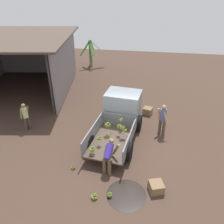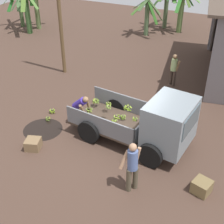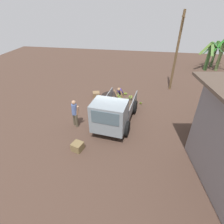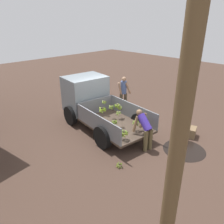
{
  "view_description": "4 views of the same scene",
  "coord_description": "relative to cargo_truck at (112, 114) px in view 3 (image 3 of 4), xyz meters",
  "views": [
    {
      "loc": [
        -8.53,
        -1.27,
        6.68
      ],
      "look_at": [
        0.9,
        0.35,
        1.19
      ],
      "focal_mm": 35.0,
      "sensor_mm": 36.0,
      "label": 1
    },
    {
      "loc": [
        3.5,
        -8.47,
        7.0
      ],
      "look_at": [
        -0.36,
        -0.36,
        1.24
      ],
      "focal_mm": 50.0,
      "sensor_mm": 36.0,
      "label": 2
    },
    {
      "loc": [
        9.06,
        1.31,
        6.29
      ],
      "look_at": [
        1.07,
        -0.06,
        1.12
      ],
      "focal_mm": 28.0,
      "sensor_mm": 36.0,
      "label": 3
    },
    {
      "loc": [
        -5.96,
        5.65,
        4.38
      ],
      "look_at": [
        -0.65,
        0.41,
        1.14
      ],
      "focal_mm": 35.0,
      "sensor_mm": 36.0,
      "label": 4
    }
  ],
  "objects": [
    {
      "name": "ground",
      "position": [
        -1.17,
        0.07,
        -1.03
      ],
      "size": [
        36.0,
        36.0,
        0.0
      ],
      "primitive_type": "plane",
      "color": "#473329"
    },
    {
      "name": "mud_patch_0",
      "position": [
        -4.22,
        -0.8,
        -1.03
      ],
      "size": [
        1.49,
        1.49,
        0.01
      ],
      "primitive_type": "cylinder",
      "color": "black",
      "rests_on": "ground"
    },
    {
      "name": "cargo_truck",
      "position": [
        0.0,
        0.0,
        0.0
      ],
      "size": [
        4.45,
        2.46,
        1.99
      ],
      "rotation": [
        0.0,
        0.0,
        -0.12
      ],
      "color": "#44352A",
      "rests_on": "ground"
    },
    {
      "name": "utility_pole",
      "position": [
        -6.26,
        3.9,
        1.95
      ],
      "size": [
        1.0,
        0.18,
        5.84
      ],
      "color": "brown",
      "rests_on": "ground"
    },
    {
      "name": "banana_palm_0",
      "position": [
        -11.78,
        8.11,
        0.49
      ],
      "size": [
        2.48,
        2.2,
        2.89
      ],
      "color": "#35592B",
      "rests_on": "ground"
    },
    {
      "name": "banana_palm_3",
      "position": [
        -11.84,
        9.22,
        0.67
      ],
      "size": [
        2.02,
        2.39,
        3.21
      ],
      "color": "#5D7240",
      "rests_on": "ground"
    },
    {
      "name": "banana_palm_4",
      "position": [
        -13.21,
        9.13,
        0.51
      ],
      "size": [
        2.45,
        2.72,
        2.76
      ],
      "color": "#425A32",
      "rests_on": "ground"
    },
    {
      "name": "person_foreground_visitor",
      "position": [
        -0.01,
        -2.14,
        -0.1
      ],
      "size": [
        0.58,
        0.6,
        1.68
      ],
      "rotation": [
        0.0,
        0.0,
        2.54
      ],
      "color": "brown",
      "rests_on": "ground"
    },
    {
      "name": "person_worker_loading",
      "position": [
        -3.06,
        0.08,
        -0.22
      ],
      "size": [
        0.76,
        0.69,
        1.38
      ],
      "rotation": [
        0.0,
        0.0,
        -0.18
      ],
      "color": "brown",
      "rests_on": "ground"
    },
    {
      "name": "person_bystander_near_shed",
      "position": [
        -0.82,
        4.93,
        -0.18
      ],
      "size": [
        0.56,
        0.42,
        1.54
      ],
      "rotation": [
        0.0,
        0.0,
        1.03
      ],
      "color": "#45362D",
      "rests_on": "ground"
    },
    {
      "name": "banana_bunch_on_ground_0",
      "position": [
        -3.26,
        1.57,
        -0.94
      ],
      "size": [
        0.2,
        0.21,
        0.17
      ],
      "color": "brown",
      "rests_on": "ground"
    },
    {
      "name": "banana_bunch_on_ground_1",
      "position": [
        -4.4,
        -0.21,
        -0.94
      ],
      "size": [
        0.22,
        0.21,
        0.18
      ],
      "color": "brown",
      "rests_on": "ground"
    },
    {
      "name": "banana_bunch_on_ground_2",
      "position": [
        -4.57,
        0.33,
        -0.93
      ],
      "size": [
        0.27,
        0.27,
        0.18
      ],
      "color": "brown",
      "rests_on": "ground"
    },
    {
      "name": "wooden_crate_0",
      "position": [
        -3.83,
        -1.87,
        -0.84
      ],
      "size": [
        0.64,
        0.64,
        0.37
      ],
      "primitive_type": "cube",
      "rotation": [
        0.0,
        0.0,
        3.47
      ],
      "color": "olive",
      "rests_on": "ground"
    },
    {
      "name": "wooden_crate_1",
      "position": [
        1.91,
        -1.38,
        -0.82
      ],
      "size": [
        0.62,
        0.62,
        0.42
      ],
      "primitive_type": "cube",
      "rotation": [
        0.0,
        0.0,
        1.28
      ],
      "color": "brown",
      "rests_on": "ground"
    }
  ]
}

